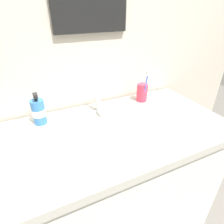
{
  "coord_description": "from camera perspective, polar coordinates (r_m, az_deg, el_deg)",
  "views": [
    {
      "loc": [
        -0.34,
        -0.67,
        1.34
      ],
      "look_at": [
        -0.03,
        0.01,
        0.91
      ],
      "focal_mm": 30.18,
      "sensor_mm": 36.0,
      "label": 1
    }
  ],
  "objects": [
    {
      "name": "tiled_wall_back",
      "position": [
        1.07,
        -6.69,
        22.02
      ],
      "size": [
        2.29,
        0.04,
        2.4
      ],
      "primitive_type": "cube",
      "color": "beige",
      "rests_on": "ground"
    },
    {
      "name": "vanity_counter",
      "position": [
        1.19,
        1.4,
        -21.27
      ],
      "size": [
        1.09,
        0.59,
        0.82
      ],
      "color": "silver",
      "rests_on": "ground"
    },
    {
      "name": "sink_basin",
      "position": [
        0.9,
        0.82,
        -7.43
      ],
      "size": [
        0.45,
        0.45,
        0.09
      ],
      "color": "white",
      "rests_on": "vanity_counter"
    },
    {
      "name": "faucet",
      "position": [
        1.02,
        -4.4,
        3.33
      ],
      "size": [
        0.02,
        0.15,
        0.13
      ],
      "color": "silver",
      "rests_on": "sink_basin"
    },
    {
      "name": "toothbrush_cup",
      "position": [
        1.16,
        9.07,
        5.81
      ],
      "size": [
        0.07,
        0.07,
        0.11
      ],
      "primitive_type": "cylinder",
      "color": "#D8334C",
      "rests_on": "vanity_counter"
    },
    {
      "name": "toothbrush_white",
      "position": [
        1.16,
        10.16,
        8.58
      ],
      "size": [
        0.03,
        0.01,
        0.18
      ],
      "color": "white",
      "rests_on": "toothbrush_cup"
    },
    {
      "name": "toothbrush_blue",
      "position": [
        1.11,
        10.25,
        8.03
      ],
      "size": [
        0.02,
        0.05,
        0.2
      ],
      "color": "blue",
      "rests_on": "toothbrush_cup"
    },
    {
      "name": "soap_dispenser",
      "position": [
        0.98,
        -21.33,
        0.1
      ],
      "size": [
        0.06,
        0.06,
        0.16
      ],
      "color": "#3372BF",
      "rests_on": "vanity_counter"
    }
  ]
}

